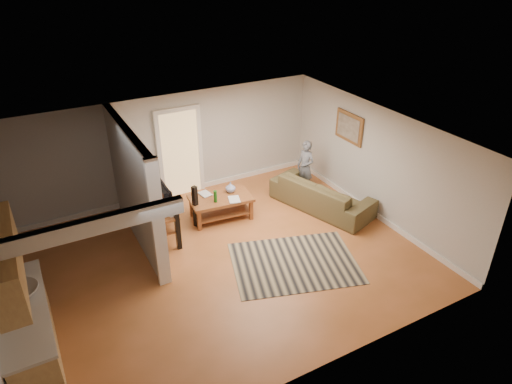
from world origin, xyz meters
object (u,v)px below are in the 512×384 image
(toddler, at_px, (152,208))
(child, at_px, (304,190))
(speaker_left, at_px, (178,230))
(tv_console, at_px, (162,210))
(speaker_right, at_px, (196,206))
(sofa, at_px, (321,207))
(coffee_table, at_px, (221,201))
(toy_basket, at_px, (167,224))

(toddler, bearing_deg, child, -161.88)
(speaker_left, distance_m, toddler, 1.87)
(tv_console, distance_m, speaker_right, 0.79)
(sofa, relative_size, coffee_table, 1.69)
(tv_console, bearing_deg, child, 5.55)
(coffee_table, bearing_deg, sofa, -18.23)
(sofa, bearing_deg, speaker_right, 59.01)
(speaker_left, height_order, child, speaker_left)
(tv_console, distance_m, toy_basket, 0.57)
(speaker_left, bearing_deg, tv_console, 103.82)
(coffee_table, bearing_deg, toddler, 137.94)
(sofa, distance_m, toy_basket, 3.56)
(tv_console, bearing_deg, toddler, 84.75)
(sofa, relative_size, tv_console, 2.09)
(speaker_left, bearing_deg, speaker_right, 43.62)
(speaker_left, bearing_deg, sofa, -1.69)
(toddler, bearing_deg, coffee_table, 171.30)
(speaker_left, relative_size, child, 0.69)
(speaker_right, xyz_separation_m, toddler, (-0.63, 1.20, -0.49))
(coffee_table, bearing_deg, toy_basket, 176.61)
(child, bearing_deg, toy_basket, -103.55)
(speaker_right, relative_size, child, 0.74)
(child, bearing_deg, toddler, -120.16)
(child, bearing_deg, tv_console, -100.21)
(tv_console, height_order, speaker_left, tv_console)
(sofa, distance_m, tv_console, 3.71)
(speaker_right, bearing_deg, toy_basket, 145.10)
(sofa, distance_m, speaker_right, 2.96)
(speaker_right, xyz_separation_m, toy_basket, (-0.63, 0.13, -0.33))
(tv_console, relative_size, toddler, 1.17)
(tv_console, height_order, toy_basket, tv_console)
(toy_basket, bearing_deg, toddler, 89.98)
(child, bearing_deg, coffee_table, -100.97)
(tv_console, relative_size, toy_basket, 2.82)
(speaker_left, relative_size, toddler, 0.91)
(toddler, bearing_deg, toy_basket, 123.34)
(sofa, height_order, toy_basket, toy_basket)
(sofa, xyz_separation_m, tv_console, (-3.61, 0.58, 0.66))
(sofa, bearing_deg, coffee_table, 53.98)
(child, relative_size, toddler, 1.33)
(speaker_left, xyz_separation_m, child, (3.60, 0.84, -0.45))
(toy_basket, xyz_separation_m, child, (3.60, 0.09, -0.15))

